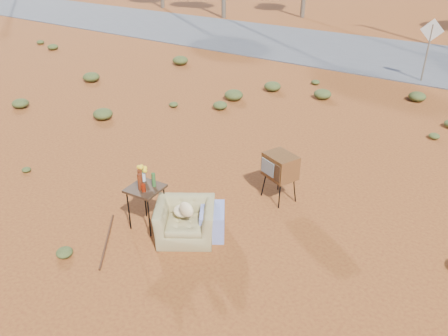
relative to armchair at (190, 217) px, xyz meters
The scene contains 8 objects.
ground 0.53m from the armchair, 164.20° to the right, with size 140.00×140.00×0.00m, color #91511D.
highway 14.92m from the armchair, 91.25° to the left, with size 140.00×7.00×0.04m, color #565659.
armchair is the anchor object (origin of this frame).
tv_unit 2.11m from the armchair, 70.82° to the left, with size 0.75×0.68×0.98m.
side_table 0.99m from the armchair, 168.62° to the right, with size 0.62×0.62×1.14m.
rusty_bar 1.52m from the armchair, 139.24° to the right, with size 0.04×0.04×1.51m, color #4A2513.
road_sign 12.02m from the armchair, 84.37° to the left, with size 0.78×0.06×2.19m.
scrub_patch 4.48m from the armchair, 104.92° to the left, with size 17.49×8.07×0.33m.
Camera 1 is at (4.35, -4.72, 4.73)m, focal length 35.00 mm.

